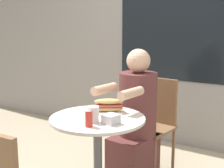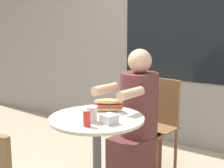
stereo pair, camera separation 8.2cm
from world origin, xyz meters
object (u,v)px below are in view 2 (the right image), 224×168
(cafe_table, at_px, (97,145))
(sandwich_on_plate, at_px, (109,107))
(drink_cup, at_px, (92,114))
(condiment_bottle, at_px, (87,117))
(diner_chair, at_px, (157,117))
(seated_diner, at_px, (136,129))

(cafe_table, bearing_deg, sandwich_on_plate, 88.05)
(cafe_table, distance_m, drink_cup, 0.28)
(sandwich_on_plate, bearing_deg, drink_cup, -82.06)
(sandwich_on_plate, xyz_separation_m, condiment_bottle, (0.06, -0.33, 0.02))
(diner_chair, distance_m, drink_cup, 0.98)
(cafe_table, distance_m, condiment_bottle, 0.33)
(diner_chair, relative_size, condiment_bottle, 6.76)
(seated_diner, relative_size, drink_cup, 11.13)
(cafe_table, relative_size, seated_diner, 0.63)
(diner_chair, bearing_deg, drink_cup, 95.85)
(diner_chair, height_order, drink_cup, diner_chair)
(seated_diner, distance_m, sandwich_on_plate, 0.44)
(diner_chair, xyz_separation_m, sandwich_on_plate, (-0.04, -0.70, 0.25))
(diner_chair, height_order, condiment_bottle, diner_chair)
(cafe_table, xyz_separation_m, diner_chair, (0.04, 0.84, -0.01))
(sandwich_on_plate, distance_m, drink_cup, 0.25)
(sandwich_on_plate, bearing_deg, cafe_table, -91.95)
(diner_chair, bearing_deg, seated_diner, 93.86)
(seated_diner, bearing_deg, cafe_table, 92.71)
(sandwich_on_plate, relative_size, condiment_bottle, 1.80)
(condiment_bottle, bearing_deg, diner_chair, 91.49)
(seated_diner, bearing_deg, drink_cup, 96.98)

